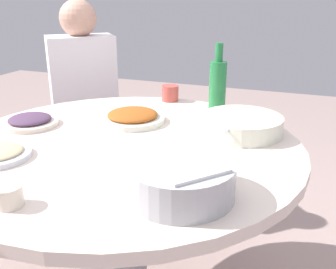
{
  "coord_description": "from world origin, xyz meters",
  "views": [
    {
      "loc": [
        1.07,
        0.56,
        1.22
      ],
      "look_at": [
        0.01,
        0.16,
        0.8
      ],
      "focal_mm": 41.13,
      "sensor_mm": 36.0,
      "label": 1
    }
  ],
  "objects_px": {
    "stool_for_diner_left": "(90,174)",
    "round_dining_table": "(126,175)",
    "soup_bowl": "(241,125)",
    "dish_stirfry": "(133,117)",
    "tea_cup_near": "(170,93)",
    "diner_left": "(83,85)",
    "rice_bowl": "(180,179)",
    "dish_eggplant": "(30,121)",
    "green_bottle": "(218,85)",
    "tea_cup_far": "(9,196)"
  },
  "relations": [
    {
      "from": "soup_bowl",
      "to": "diner_left",
      "type": "xyz_separation_m",
      "value": [
        -0.45,
        -0.94,
        -0.03
      ]
    },
    {
      "from": "soup_bowl",
      "to": "stool_for_diner_left",
      "type": "bearing_deg",
      "value": -115.8
    },
    {
      "from": "diner_left",
      "to": "dish_stirfry",
      "type": "bearing_deg",
      "value": 47.82
    },
    {
      "from": "stool_for_diner_left",
      "to": "round_dining_table",
      "type": "bearing_deg",
      "value": 41.3
    },
    {
      "from": "tea_cup_far",
      "to": "rice_bowl",
      "type": "bearing_deg",
      "value": 117.67
    },
    {
      "from": "rice_bowl",
      "to": "stool_for_diner_left",
      "type": "relative_size",
      "value": 0.62
    },
    {
      "from": "round_dining_table",
      "to": "diner_left",
      "type": "bearing_deg",
      "value": -138.7
    },
    {
      "from": "rice_bowl",
      "to": "stool_for_diner_left",
      "type": "height_order",
      "value": "rice_bowl"
    },
    {
      "from": "green_bottle",
      "to": "tea_cup_near",
      "type": "height_order",
      "value": "green_bottle"
    },
    {
      "from": "soup_bowl",
      "to": "dish_stirfry",
      "type": "distance_m",
      "value": 0.41
    },
    {
      "from": "rice_bowl",
      "to": "soup_bowl",
      "type": "relative_size",
      "value": 0.85
    },
    {
      "from": "dish_eggplant",
      "to": "stool_for_diner_left",
      "type": "distance_m",
      "value": 0.87
    },
    {
      "from": "dish_stirfry",
      "to": "tea_cup_near",
      "type": "relative_size",
      "value": 3.2
    },
    {
      "from": "dish_stirfry",
      "to": "stool_for_diner_left",
      "type": "bearing_deg",
      "value": -132.18
    },
    {
      "from": "dish_eggplant",
      "to": "tea_cup_far",
      "type": "height_order",
      "value": "tea_cup_far"
    },
    {
      "from": "diner_left",
      "to": "dish_eggplant",
      "type": "bearing_deg",
      "value": 15.87
    },
    {
      "from": "dish_stirfry",
      "to": "green_bottle",
      "type": "relative_size",
      "value": 0.87
    },
    {
      "from": "tea_cup_near",
      "to": "soup_bowl",
      "type": "bearing_deg",
      "value": 50.6
    },
    {
      "from": "dish_eggplant",
      "to": "soup_bowl",
      "type": "bearing_deg",
      "value": 104.5
    },
    {
      "from": "round_dining_table",
      "to": "soup_bowl",
      "type": "height_order",
      "value": "soup_bowl"
    },
    {
      "from": "soup_bowl",
      "to": "tea_cup_far",
      "type": "height_order",
      "value": "soup_bowl"
    },
    {
      "from": "green_bottle",
      "to": "stool_for_diner_left",
      "type": "relative_size",
      "value": 0.66
    },
    {
      "from": "green_bottle",
      "to": "diner_left",
      "type": "bearing_deg",
      "value": -106.49
    },
    {
      "from": "stool_for_diner_left",
      "to": "diner_left",
      "type": "relative_size",
      "value": 0.57
    },
    {
      "from": "round_dining_table",
      "to": "green_bottle",
      "type": "bearing_deg",
      "value": 155.33
    },
    {
      "from": "green_bottle",
      "to": "tea_cup_far",
      "type": "xyz_separation_m",
      "value": [
        0.9,
        -0.27,
        -0.09
      ]
    },
    {
      "from": "soup_bowl",
      "to": "diner_left",
      "type": "distance_m",
      "value": 1.04
    },
    {
      "from": "dish_eggplant",
      "to": "green_bottle",
      "type": "distance_m",
      "value": 0.74
    },
    {
      "from": "dish_eggplant",
      "to": "diner_left",
      "type": "bearing_deg",
      "value": -164.13
    },
    {
      "from": "tea_cup_near",
      "to": "tea_cup_far",
      "type": "height_order",
      "value": "tea_cup_near"
    },
    {
      "from": "green_bottle",
      "to": "stool_for_diner_left",
      "type": "bearing_deg",
      "value": -106.49
    },
    {
      "from": "soup_bowl",
      "to": "green_bottle",
      "type": "distance_m",
      "value": 0.27
    },
    {
      "from": "dish_eggplant",
      "to": "tea_cup_far",
      "type": "distance_m",
      "value": 0.6
    },
    {
      "from": "tea_cup_far",
      "to": "soup_bowl",
      "type": "bearing_deg",
      "value": 149.01
    },
    {
      "from": "soup_bowl",
      "to": "green_bottle",
      "type": "xyz_separation_m",
      "value": [
        -0.22,
        -0.14,
        0.08
      ]
    },
    {
      "from": "soup_bowl",
      "to": "diner_left",
      "type": "relative_size",
      "value": 0.41
    },
    {
      "from": "rice_bowl",
      "to": "green_bottle",
      "type": "relative_size",
      "value": 0.95
    },
    {
      "from": "stool_for_diner_left",
      "to": "tea_cup_near",
      "type": "bearing_deg",
      "value": 76.11
    },
    {
      "from": "dish_eggplant",
      "to": "tea_cup_near",
      "type": "distance_m",
      "value": 0.63
    },
    {
      "from": "tea_cup_far",
      "to": "round_dining_table",
      "type": "bearing_deg",
      "value": 171.91
    },
    {
      "from": "dish_eggplant",
      "to": "stool_for_diner_left",
      "type": "bearing_deg",
      "value": -164.13
    },
    {
      "from": "green_bottle",
      "to": "diner_left",
      "type": "height_order",
      "value": "diner_left"
    },
    {
      "from": "tea_cup_near",
      "to": "stool_for_diner_left",
      "type": "distance_m",
      "value": 0.81
    },
    {
      "from": "dish_stirfry",
      "to": "green_bottle",
      "type": "height_order",
      "value": "green_bottle"
    },
    {
      "from": "dish_stirfry",
      "to": "diner_left",
      "type": "distance_m",
      "value": 0.71
    },
    {
      "from": "rice_bowl",
      "to": "green_bottle",
      "type": "bearing_deg",
      "value": -172.98
    },
    {
      "from": "soup_bowl",
      "to": "tea_cup_near",
      "type": "distance_m",
      "value": 0.5
    },
    {
      "from": "tea_cup_near",
      "to": "dish_stirfry",
      "type": "bearing_deg",
      "value": -4.35
    },
    {
      "from": "diner_left",
      "to": "soup_bowl",
      "type": "bearing_deg",
      "value": 64.2
    },
    {
      "from": "round_dining_table",
      "to": "stool_for_diner_left",
      "type": "height_order",
      "value": "round_dining_table"
    }
  ]
}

